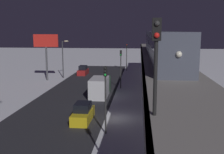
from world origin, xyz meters
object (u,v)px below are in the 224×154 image
at_px(traffic_light_far, 127,53).
at_px(sedan_red, 83,71).
at_px(subway_train, 160,43).
at_px(box_truck, 100,87).
at_px(traffic_light_mid, 121,64).
at_px(rail_signal, 156,50).
at_px(commercial_billboard, 46,45).
at_px(traffic_light_near, 105,90).
at_px(sedan_yellow, 83,114).

bearing_deg(traffic_light_far, sedan_red, 36.03).
distance_m(subway_train, sedan_red, 26.81).
relative_size(box_truck, traffic_light_mid, 1.16).
relative_size(sedan_red, traffic_light_far, 0.71).
relative_size(rail_signal, commercial_billboard, 0.45).
xyz_separation_m(box_truck, commercial_billboard, (12.10, -11.46, 5.48)).
distance_m(rail_signal, traffic_light_mid, 34.30).
bearing_deg(box_truck, traffic_light_near, 100.08).
bearing_deg(commercial_billboard, traffic_light_mid, 157.75).
bearing_deg(commercial_billboard, traffic_light_far, -135.50).
height_order(traffic_light_near, traffic_light_mid, same).
bearing_deg(rail_signal, traffic_light_far, -86.09).
bearing_deg(sedan_yellow, rail_signal, -68.35).
relative_size(subway_train, box_truck, 4.98).
bearing_deg(sedan_red, rail_signal, 105.29).
height_order(box_truck, traffic_light_near, traffic_light_near).
bearing_deg(traffic_light_near, traffic_light_mid, -90.00).
relative_size(sedan_yellow, commercial_billboard, 0.53).
bearing_deg(traffic_light_far, subway_train, 101.80).
height_order(rail_signal, sedan_yellow, rail_signal).
height_order(sedan_red, traffic_light_far, traffic_light_far).
bearing_deg(traffic_light_mid, subway_train, 129.00).
distance_m(box_truck, traffic_light_mid, 6.68).
bearing_deg(rail_signal, sedan_red, -74.71).
distance_m(sedan_yellow, box_truck, 11.72).
bearing_deg(traffic_light_mid, sedan_red, -56.09).
height_order(subway_train, rail_signal, rail_signal).
distance_m(traffic_light_mid, traffic_light_far, 20.60).
xyz_separation_m(traffic_light_near, traffic_light_mid, (0.00, -20.60, 0.00)).
relative_size(traffic_light_far, commercial_billboard, 0.72).
bearing_deg(box_truck, traffic_light_far, -95.93).
distance_m(sedan_red, traffic_light_near, 35.83).
xyz_separation_m(traffic_light_near, commercial_billboard, (14.80, -26.65, 2.63)).
bearing_deg(sedan_yellow, traffic_light_near, -50.26).
bearing_deg(traffic_light_far, sedan_yellow, 85.60).
bearing_deg(rail_signal, commercial_billboard, -65.07).
distance_m(traffic_light_near, traffic_light_mid, 20.60).
bearing_deg(commercial_billboard, sedan_yellow, 117.19).
distance_m(sedan_yellow, traffic_light_far, 37.97).
bearing_deg(subway_train, box_truck, -11.63).
bearing_deg(box_truck, rail_signal, 102.75).
xyz_separation_m(traffic_light_near, traffic_light_far, (0.00, -41.19, 0.00)).
bearing_deg(commercial_billboard, box_truck, 136.55).
xyz_separation_m(subway_train, traffic_light_mid, (5.80, -7.16, -3.68)).
height_order(sedan_red, sedan_yellow, same).
bearing_deg(subway_train, sedan_yellow, 48.85).
xyz_separation_m(rail_signal, traffic_light_mid, (3.72, -33.78, -4.63)).
height_order(rail_signal, sedan_red, rail_signal).
bearing_deg(traffic_light_near, sedan_yellow, -50.26).
xyz_separation_m(subway_train, box_truck, (8.50, -1.75, -6.53)).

